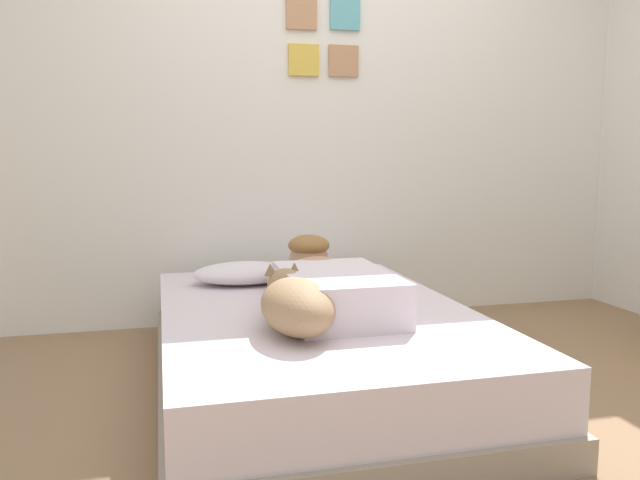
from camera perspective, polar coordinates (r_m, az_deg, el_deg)
ground_plane at (r=2.60m, az=8.82°, el=-14.79°), size 11.75×11.75×0.00m
back_wall at (r=3.86m, az=0.11°, el=11.57°), size 3.87×0.12×2.50m
bed at (r=2.76m, az=-0.48°, el=-9.65°), size 1.32×1.98×0.34m
pillow at (r=3.21m, az=-6.88°, el=-2.99°), size 0.52×0.32×0.11m
person_lying at (r=2.69m, az=0.77°, el=-3.95°), size 0.43×0.92×0.27m
dog at (r=2.34m, az=-2.23°, el=-5.77°), size 0.26×0.57×0.21m
coffee_cup at (r=3.21m, az=1.38°, el=-3.25°), size 0.12×0.09×0.07m
cell_phone at (r=2.56m, az=-4.00°, el=-6.89°), size 0.07×0.14×0.01m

